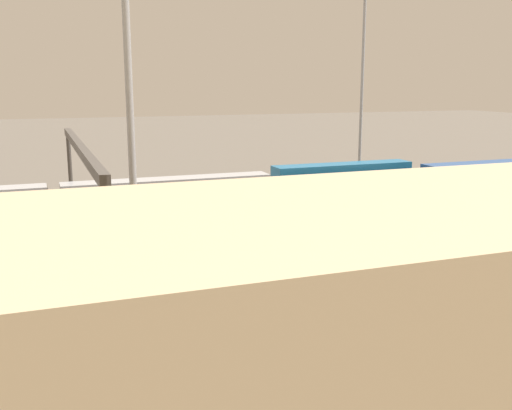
{
  "coord_description": "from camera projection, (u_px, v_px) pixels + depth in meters",
  "views": [
    {
      "loc": [
        16.58,
        56.29,
        14.27
      ],
      "look_at": [
        -3.29,
        3.13,
        2.5
      ],
      "focal_mm": 41.51,
      "sensor_mm": 36.0,
      "label": 1
    }
  ],
  "objects": [
    {
      "name": "train_on_track_5",
      "position": [
        281.0,
        218.0,
        54.32
      ],
      "size": [
        95.6,
        3.06,
        3.8
      ],
      "color": "silver",
      "rests_on": "ground_plane"
    },
    {
      "name": "train_on_track_7",
      "position": [
        366.0,
        243.0,
        46.19
      ],
      "size": [
        47.2,
        3.06,
        3.8
      ],
      "color": "silver",
      "rests_on": "ground_plane"
    },
    {
      "name": "track_bed_5",
      "position": [
        239.0,
        243.0,
        53.32
      ],
      "size": [
        140.0,
        2.8,
        0.12
      ],
      "primitive_type": "cube",
      "color": "#3D3833",
      "rests_on": "ground_plane"
    },
    {
      "name": "train_on_track_3",
      "position": [
        213.0,
        201.0,
        62.25
      ],
      "size": [
        90.6,
        3.06,
        4.4
      ],
      "color": "#285193",
      "rests_on": "ground_plane"
    },
    {
      "name": "track_bed_2",
      "position": [
        196.0,
        210.0,
        67.08
      ],
      "size": [
        140.0,
        2.8,
        0.12
      ],
      "primitive_type": "cube",
      "color": "#4C443D",
      "rests_on": "ground_plane"
    },
    {
      "name": "track_bed_6",
      "position": [
        258.0,
        258.0,
        48.73
      ],
      "size": [
        140.0,
        2.8,
        0.12
      ],
      "primitive_type": "cube",
      "color": "#4C443D",
      "rests_on": "ground_plane"
    },
    {
      "name": "track_bed_7",
      "position": [
        282.0,
        277.0,
        44.15
      ],
      "size": [
        140.0,
        2.8,
        0.12
      ],
      "primitive_type": "cube",
      "color": "#4C443D",
      "rests_on": "ground_plane"
    },
    {
      "name": "ground_plane",
      "position": [
        215.0,
        225.0,
        60.21
      ],
      "size": [
        400.0,
        400.0,
        0.0
      ],
      "primitive_type": "plane",
      "color": "#60594F"
    },
    {
      "name": "signal_gantry",
      "position": [
        80.0,
        155.0,
        54.26
      ],
      "size": [
        0.7,
        40.0,
        8.8
      ],
      "color": "#4C4742",
      "rests_on": "ground_plane"
    },
    {
      "name": "light_mast_1",
      "position": [
        126.0,
        13.0,
        33.74
      ],
      "size": [
        2.8,
        0.7,
        28.7
      ],
      "color": "#9EA0A5",
      "rests_on": "ground_plane"
    },
    {
      "name": "track_bed_0",
      "position": [
        176.0,
        195.0,
        76.25
      ],
      "size": [
        140.0,
        2.8,
        0.12
      ],
      "primitive_type": "cube",
      "color": "#4C443D",
      "rests_on": "ground_plane"
    },
    {
      "name": "train_on_track_2",
      "position": [
        150.0,
        196.0,
        64.88
      ],
      "size": [
        66.4,
        3.06,
        4.4
      ],
      "color": "#1E6B9E",
      "rests_on": "ground_plane"
    },
    {
      "name": "train_on_track_4",
      "position": [
        197.0,
        213.0,
        56.63
      ],
      "size": [
        95.6,
        3.06,
        3.8
      ],
      "color": "silver",
      "rests_on": "ground_plane"
    },
    {
      "name": "maintenance_shed",
      "position": [
        461.0,
        311.0,
        24.57
      ],
      "size": [
        54.38,
        14.0,
        9.91
      ],
      "primitive_type": "cube",
      "color": "tan",
      "rests_on": "ground_plane"
    },
    {
      "name": "light_mast_0",
      "position": [
        363.0,
        56.0,
        84.8
      ],
      "size": [
        2.8,
        0.7,
        28.56
      ],
      "color": "#9EA0A5",
      "rests_on": "ground_plane"
    },
    {
      "name": "track_bed_4",
      "position": [
        222.0,
        231.0,
        57.9
      ],
      "size": [
        140.0,
        2.8,
        0.12
      ],
      "primitive_type": "cube",
      "color": "#4C443D",
      "rests_on": "ground_plane"
    },
    {
      "name": "track_bed_3",
      "position": [
        208.0,
        220.0,
        62.49
      ],
      "size": [
        140.0,
        2.8,
        0.12
      ],
      "primitive_type": "cube",
      "color": "#3D3833",
      "rests_on": "ground_plane"
    },
    {
      "name": "track_bed_1",
      "position": [
        185.0,
        202.0,
        71.66
      ],
      "size": [
        140.0,
        2.8,
        0.12
      ],
      "primitive_type": "cube",
      "color": "#3D3833",
      "rests_on": "ground_plane"
    },
    {
      "name": "train_on_track_6",
      "position": [
        321.0,
        228.0,
        50.27
      ],
      "size": [
        10.0,
        3.0,
        5.0
      ],
      "color": "#D85914",
      "rests_on": "ground_plane"
    }
  ]
}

